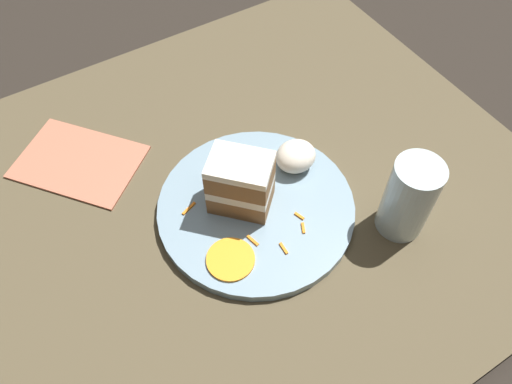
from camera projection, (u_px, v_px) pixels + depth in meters
name	position (u px, v px, depth m)	size (l,w,h in m)	color
ground_plane	(233.00, 204.00, 0.83)	(6.00, 6.00, 0.00)	black
dining_table	(232.00, 199.00, 0.81)	(0.98, 0.83, 0.03)	#4C422D
plate	(256.00, 208.00, 0.78)	(0.31, 0.31, 0.02)	gray
cake_slice	(239.00, 184.00, 0.73)	(0.11, 0.11, 0.10)	brown
cream_dollop	(296.00, 156.00, 0.80)	(0.07, 0.06, 0.05)	silver
orange_garnish	(231.00, 259.00, 0.71)	(0.07, 0.07, 0.00)	orange
carrot_shreds_scatter	(257.00, 219.00, 0.75)	(0.15, 0.17, 0.00)	orange
drinking_glass	(407.00, 202.00, 0.72)	(0.07, 0.07, 0.14)	silver
menu_card	(79.00, 162.00, 0.84)	(0.14, 0.20, 0.00)	#B2664C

